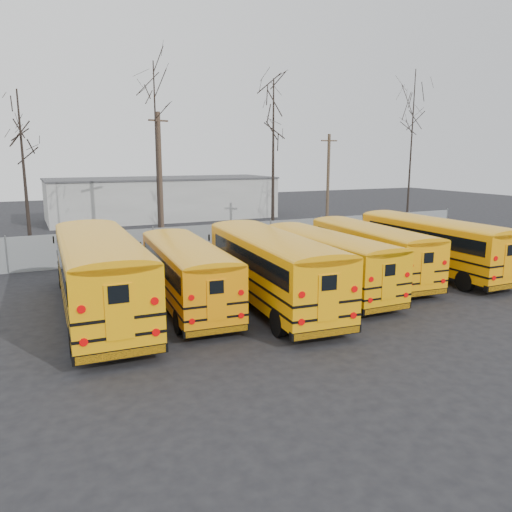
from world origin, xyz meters
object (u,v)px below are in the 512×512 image
bus_d (326,257)px  utility_pole_right (328,182)px  bus_c (270,262)px  bus_b (186,268)px  bus_a (99,268)px  bus_e (369,247)px  bus_f (431,241)px  utility_pole_left (160,175)px

bus_d → utility_pole_right: size_ratio=1.27×
bus_d → bus_c: bearing=-164.8°
bus_b → bus_c: bearing=-18.1°
bus_a → bus_e: bearing=4.8°
bus_a → bus_d: 10.15m
bus_d → bus_e: bearing=18.6°
bus_e → bus_f: bus_f is taller
bus_c → bus_e: bus_c is taller
bus_d → bus_e: size_ratio=0.98×
bus_c → bus_f: bearing=12.8°
bus_d → bus_f: (7.08, 0.61, 0.14)m
bus_c → bus_d: size_ratio=1.13×
utility_pole_left → utility_pole_right: 13.88m
bus_a → bus_f: 17.21m
utility_pole_left → utility_pole_right: size_ratio=1.17×
bus_e → utility_pole_right: bearing=68.9°
bus_b → bus_f: (13.72, 0.13, 0.14)m
bus_e → bus_d: bearing=-157.0°
bus_a → bus_d: bearing=-0.5°
utility_pole_right → bus_b: bearing=-130.8°
bus_b → utility_pole_right: utility_pole_right is taller
bus_c → utility_pole_left: (0.28, 18.57, 2.97)m
bus_c → utility_pole_left: size_ratio=1.23×
utility_pole_right → bus_c: bearing=-122.5°
bus_c → bus_e: bearing=21.1°
bus_b → utility_pole_right: 23.47m
bus_d → bus_b: bearing=176.4°
utility_pole_left → bus_b: bearing=-122.0°
utility_pole_right → bus_f: bearing=-96.0°
bus_c → bus_b: bearing=162.3°
bus_e → utility_pole_left: size_ratio=1.11×
bus_a → bus_c: 6.92m
bus_c → bus_e: (6.71, 1.97, -0.19)m
bus_f → utility_pole_right: (3.61, 15.51, 2.31)m
utility_pole_left → bus_a: bearing=-132.6°
bus_e → utility_pole_right: size_ratio=1.30×
bus_c → bus_d: (3.35, 0.88, -0.20)m
bus_d → utility_pole_right: (10.69, 16.11, 2.45)m
bus_b → utility_pole_left: utility_pole_left is taller
bus_c → bus_e: 7.00m
bus_e → bus_f: (3.72, -0.49, 0.13)m
bus_b → bus_c: bus_c is taller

